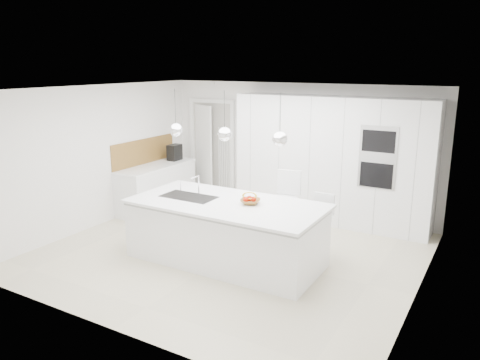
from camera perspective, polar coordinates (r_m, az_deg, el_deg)
The scene contains 27 objects.
floor at distance 7.36m, azimuth -1.19°, elevation -8.84°, with size 5.50×5.50×0.00m, color beige.
wall_back at distance 9.15m, azimuth 6.95°, elevation 3.82°, with size 5.50×5.50×0.00m, color white.
wall_left at distance 8.69m, azimuth -16.95°, elevation 2.76°, with size 5.00×5.00×0.00m, color white.
ceiling at distance 6.78m, azimuth -1.30°, elevation 11.00°, with size 5.50×5.50×0.00m, color white.
tall_cabinets at distance 8.61m, azimuth 11.03°, elevation 2.34°, with size 3.60×0.60×2.30m, color white.
oven_stack at distance 8.03m, azimuth 16.42°, elevation 2.64°, with size 0.62×0.04×1.05m, color #A5A5A8, non-canonical shape.
doorway_frame at distance 10.07m, azimuth -3.41°, elevation 3.55°, with size 1.11×0.08×2.13m, color white, non-canonical shape.
hallway_door at distance 10.18m, azimuth -4.74°, elevation 3.51°, with size 0.82×0.04×2.00m, color white.
radiator at distance 9.93m, azimuth -1.88°, elevation 2.38°, with size 0.32×0.04×1.40m, color white, non-canonical shape.
left_base_cabinets at distance 9.51m, azimuth -10.10°, elevation -0.97°, with size 0.60×1.80×0.86m, color white.
left_worktop at distance 9.40m, azimuth -10.22°, elevation 1.68°, with size 0.62×1.82×0.04m, color white.
oak_backsplash at distance 9.54m, azimuth -11.62°, elevation 3.44°, with size 0.02×1.80×0.50m, color olive.
island_base at distance 6.91m, azimuth -1.79°, elevation -6.55°, with size 2.80×1.20×0.86m, color white.
island_worktop at distance 6.80m, azimuth -1.60°, elevation -2.88°, with size 2.84×1.40×0.04m, color white.
island_sink at distance 7.13m, azimuth -6.26°, elevation -2.66°, with size 0.84×0.44×0.18m, color #3F3F42, non-canonical shape.
island_tap at distance 7.20m, azimuth -5.05°, elevation -0.57°, with size 0.02×0.02×0.30m, color white.
pendant_left at distance 7.02m, azimuth -7.82°, elevation 6.06°, with size 0.20×0.20×0.20m, color white.
pendant_mid at distance 6.54m, azimuth -1.89°, elevation 5.59°, with size 0.20×0.20×0.20m, color white.
pendant_right at distance 6.13m, azimuth 4.89°, elevation 4.99°, with size 0.20×0.20×0.20m, color white.
fruit_bowl at distance 6.70m, azimuth 1.26°, elevation -2.64°, with size 0.29×0.29×0.07m, color olive.
espresso_machine at distance 9.80m, azimuth -7.98°, elevation 3.36°, with size 0.20×0.30×0.33m, color black.
bar_stool_left at distance 7.47m, azimuth 5.45°, elevation -3.60°, with size 0.40×0.55×1.20m, color white, non-canonical shape.
bar_stool_right at distance 7.08m, azimuth 9.77°, elevation -5.72°, with size 0.32×0.45×0.98m, color white, non-canonical shape.
apple_a at distance 6.70m, azimuth 1.68°, elevation -2.36°, with size 0.08×0.08×0.08m, color red.
apple_b at distance 6.67m, azimuth 0.72°, elevation -2.41°, with size 0.08×0.08×0.08m, color red.
apple_c at distance 6.74m, azimuth 1.16°, elevation -2.25°, with size 0.08×0.08×0.08m, color red.
banana_bunch at distance 6.70m, azimuth 1.17°, elevation -1.92°, with size 0.22×0.22×0.03m, color yellow.
Camera 1 is at (3.53, -5.78, 2.87)m, focal length 35.00 mm.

